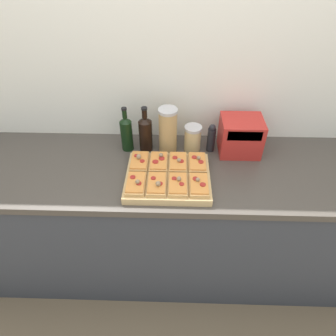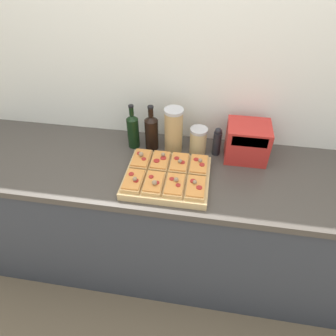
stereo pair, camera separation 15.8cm
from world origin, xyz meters
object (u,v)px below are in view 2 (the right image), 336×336
cutting_board (167,178)px  grain_jar_tall (174,130)px  pepper_mill (217,141)px  wine_bottle (152,131)px  grain_jar_short (198,141)px  toaster_oven (247,142)px  olive_oil_bottle (133,130)px

cutting_board → grain_jar_tall: 0.30m
pepper_mill → grain_jar_tall: bearing=180.0°
wine_bottle → pepper_mill: size_ratio=1.58×
grain_jar_short → wine_bottle: bearing=-180.0°
toaster_oven → pepper_mill: bearing=179.7°
grain_jar_tall → toaster_oven: 0.42m
olive_oil_bottle → toaster_oven: size_ratio=1.07×
pepper_mill → toaster_oven: toaster_oven is taller
wine_bottle → grain_jar_short: size_ratio=1.73×
cutting_board → pepper_mill: 0.38m
grain_jar_tall → toaster_oven: bearing=-0.1°
pepper_mill → toaster_oven: size_ratio=0.69×
grain_jar_short → pepper_mill: 0.11m
pepper_mill → toaster_oven: (0.17, -0.00, 0.02)m
olive_oil_bottle → toaster_oven: bearing=-0.1°
grain_jar_short → toaster_oven: (0.28, -0.00, 0.03)m
wine_bottle → toaster_oven: wine_bottle is taller
grain_jar_tall → pepper_mill: (0.25, -0.00, -0.05)m
grain_jar_short → olive_oil_bottle: bearing=180.0°
cutting_board → wine_bottle: (-0.14, 0.28, 0.09)m
wine_bottle → grain_jar_tall: size_ratio=1.03×
pepper_mill → grain_jar_short: bearing=180.0°
cutting_board → pepper_mill: bearing=48.6°
olive_oil_bottle → grain_jar_tall: bearing=-0.0°
wine_bottle → toaster_oven: size_ratio=1.08×
cutting_board → grain_jar_short: size_ratio=2.72×
olive_oil_bottle → wine_bottle: size_ratio=0.98×
cutting_board → grain_jar_tall: size_ratio=1.61×
grain_jar_tall → pepper_mill: size_ratio=1.53×
olive_oil_bottle → grain_jar_short: size_ratio=1.71×
olive_oil_bottle → cutting_board: bearing=-48.1°
cutting_board → wine_bottle: bearing=116.4°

